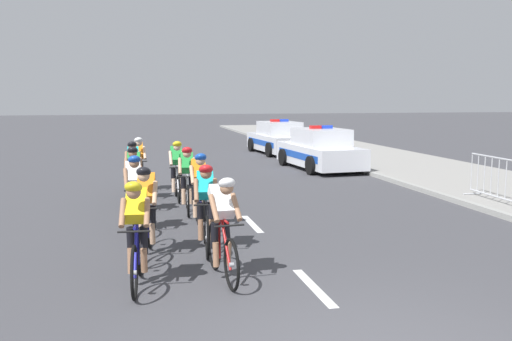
# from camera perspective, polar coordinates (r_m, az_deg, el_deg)

# --- Properties ---
(sidewalk_slab) EXTENTS (4.85, 60.00, 0.12)m
(sidewalk_slab) POSITION_cam_1_polar(r_m,az_deg,el_deg) (21.63, 15.54, 0.44)
(sidewalk_slab) COLOR gray
(sidewalk_slab) RESTS_ON ground
(kerb_edge) EXTENTS (0.16, 60.00, 0.13)m
(kerb_edge) POSITION_cam_1_polar(r_m,az_deg,el_deg) (20.62, 9.79, 0.29)
(kerb_edge) COLOR #9E9E99
(kerb_edge) RESTS_ON ground
(lane_markings_centre) EXTENTS (0.14, 21.60, 0.01)m
(lane_markings_centre) POSITION_cam_1_polar(r_m,az_deg,el_deg) (13.59, -2.21, -3.59)
(lane_markings_centre) COLOR white
(lane_markings_centre) RESTS_ON ground
(cyclist_lead) EXTENTS (0.45, 1.72, 1.56)m
(cyclist_lead) POSITION_cam_1_polar(r_m,az_deg,el_deg) (7.87, -12.05, -6.10)
(cyclist_lead) COLOR black
(cyclist_lead) RESTS_ON ground
(cyclist_second) EXTENTS (0.44, 1.72, 1.56)m
(cyclist_second) POSITION_cam_1_polar(r_m,az_deg,el_deg) (8.03, -3.44, -5.68)
(cyclist_second) COLOR black
(cyclist_second) RESTS_ON ground
(cyclist_third) EXTENTS (0.46, 1.72, 1.56)m
(cyclist_third) POSITION_cam_1_polar(r_m,az_deg,el_deg) (9.35, -11.09, -3.92)
(cyclist_third) COLOR black
(cyclist_third) RESTS_ON ground
(cyclist_fourth) EXTENTS (0.45, 1.72, 1.56)m
(cyclist_fourth) POSITION_cam_1_polar(r_m,az_deg,el_deg) (9.50, -5.13, -3.62)
(cyclist_fourth) COLOR black
(cyclist_fourth) RESTS_ON ground
(cyclist_fifth) EXTENTS (0.43, 1.72, 1.56)m
(cyclist_fifth) POSITION_cam_1_polar(r_m,az_deg,el_deg) (11.11, -12.26, -2.15)
(cyclist_fifth) COLOR black
(cyclist_fifth) RESTS_ON ground
(cyclist_sixth) EXTENTS (0.42, 1.72, 1.56)m
(cyclist_sixth) POSITION_cam_1_polar(r_m,az_deg,el_deg) (11.31, -5.76, -1.84)
(cyclist_sixth) COLOR black
(cyclist_sixth) RESTS_ON ground
(cyclist_seventh) EXTENTS (0.43, 1.72, 1.56)m
(cyclist_seventh) POSITION_cam_1_polar(r_m,az_deg,el_deg) (12.96, -12.29, -0.79)
(cyclist_seventh) COLOR black
(cyclist_seventh) RESTS_ON ground
(cyclist_eighth) EXTENTS (0.44, 1.72, 1.56)m
(cyclist_eighth) POSITION_cam_1_polar(r_m,az_deg,el_deg) (12.72, -7.00, -0.82)
(cyclist_eighth) COLOR black
(cyclist_eighth) RESTS_ON ground
(cyclist_ninth) EXTENTS (0.42, 1.72, 1.56)m
(cyclist_ninth) POSITION_cam_1_polar(r_m,az_deg,el_deg) (14.49, -12.35, 0.08)
(cyclist_ninth) COLOR black
(cyclist_ninth) RESTS_ON ground
(cyclist_tenth) EXTENTS (0.42, 1.72, 1.56)m
(cyclist_tenth) POSITION_cam_1_polar(r_m,az_deg,el_deg) (14.37, -8.04, 0.11)
(cyclist_tenth) COLOR black
(cyclist_tenth) RESTS_ON ground
(cyclist_eleventh) EXTENTS (0.43, 1.72, 1.56)m
(cyclist_eleventh) POSITION_cam_1_polar(r_m,az_deg,el_deg) (15.86, -11.85, 0.72)
(cyclist_eleventh) COLOR black
(cyclist_eleventh) RESTS_ON ground
(police_car_nearest) EXTENTS (2.26, 4.52, 1.59)m
(police_car_nearest) POSITION_cam_1_polar(r_m,az_deg,el_deg) (20.52, 6.49, 2.04)
(police_car_nearest) COLOR silver
(police_car_nearest) RESTS_ON ground
(police_car_second) EXTENTS (2.26, 4.52, 1.59)m
(police_car_second) POSITION_cam_1_polar(r_m,az_deg,el_deg) (26.00, 2.31, 3.22)
(police_car_second) COLOR silver
(police_car_second) RESTS_ON ground
(crowd_barrier_middle) EXTENTS (0.59, 2.32, 1.07)m
(crowd_barrier_middle) POSITION_cam_1_polar(r_m,az_deg,el_deg) (14.52, 23.39, -0.91)
(crowd_barrier_middle) COLOR #B7BABF
(crowd_barrier_middle) RESTS_ON sidewalk_slab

